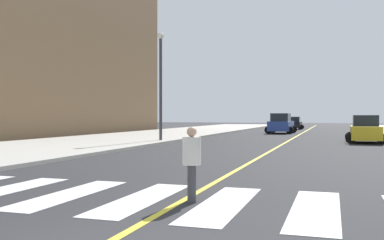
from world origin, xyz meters
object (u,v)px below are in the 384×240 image
(car_yellow_nearest, at_px, (365,130))
(pedestrian_crossing, at_px, (192,161))
(car_blue_second, at_px, (281,124))
(street_lamp, at_px, (161,77))
(car_black_third, at_px, (294,123))

(car_yellow_nearest, relative_size, pedestrian_crossing, 2.64)
(car_yellow_nearest, bearing_deg, car_blue_second, -62.32)
(car_yellow_nearest, bearing_deg, pedestrian_crossing, 78.85)
(street_lamp, bearing_deg, car_black_third, 78.75)
(pedestrian_crossing, relative_size, street_lamp, 0.22)
(car_black_third, xyz_separation_m, pedestrian_crossing, (2.04, -50.68, 0.08))
(car_blue_second, distance_m, pedestrian_crossing, 36.86)
(pedestrian_crossing, height_order, street_lamp, street_lamp)
(car_blue_second, xyz_separation_m, car_black_third, (0.21, 13.89, -0.17))
(car_blue_second, relative_size, car_black_third, 1.24)
(car_black_third, bearing_deg, pedestrian_crossing, -87.21)
(street_lamp, bearing_deg, car_blue_second, 71.06)
(car_blue_second, bearing_deg, car_black_third, 91.26)
(car_yellow_nearest, relative_size, car_black_third, 1.10)
(car_blue_second, height_order, street_lamp, street_lamp)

